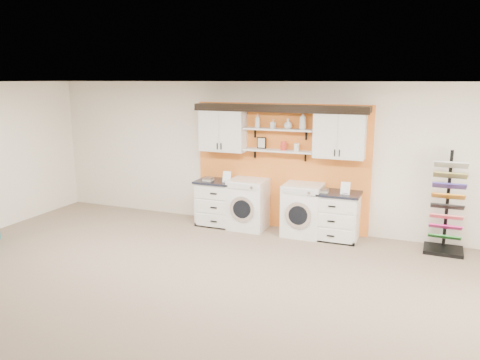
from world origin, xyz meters
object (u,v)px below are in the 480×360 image
at_px(base_cabinet_right, 335,215).
at_px(sample_rack, 446,221).
at_px(washer, 248,204).
at_px(base_cabinet_left, 220,203).
at_px(dryer, 303,210).

height_order(base_cabinet_right, sample_rack, sample_rack).
relative_size(washer, sample_rack, 0.57).
relative_size(base_cabinet_left, base_cabinet_right, 1.03).
height_order(base_cabinet_left, washer, washer).
bearing_deg(sample_rack, washer, -177.90).
xyz_separation_m(washer, sample_rack, (3.50, 0.04, 0.05)).
xyz_separation_m(dryer, sample_rack, (2.42, 0.04, 0.05)).
distance_m(base_cabinet_left, washer, 0.60).
relative_size(base_cabinet_left, sample_rack, 0.54).
bearing_deg(sample_rack, dryer, -177.61).
relative_size(washer, dryer, 1.00).
bearing_deg(washer, dryer, -0.00).
bearing_deg(base_cabinet_left, base_cabinet_right, 0.00).
xyz_separation_m(base_cabinet_right, dryer, (-0.59, -0.00, 0.05)).
bearing_deg(base_cabinet_left, dryer, -0.12).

